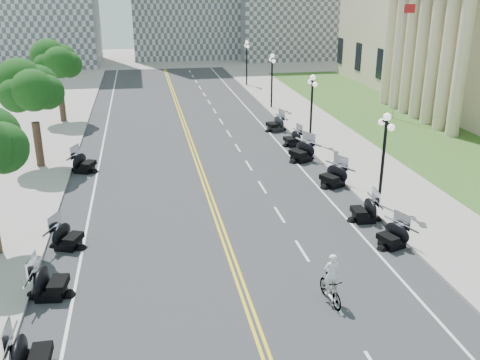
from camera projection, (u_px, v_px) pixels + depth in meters
ground at (231, 257)px, 23.14m from camera, size 160.00×160.00×0.00m
road at (204, 179)px, 32.36m from camera, size 16.00×90.00×0.01m
centerline_yellow_a at (202, 179)px, 32.33m from camera, size 0.12×90.00×0.00m
centerline_yellow_b at (205, 179)px, 32.38m from camera, size 0.12×90.00×0.00m
edge_line_north at (305, 172)px, 33.45m from camera, size 0.12×90.00×0.00m
edge_line_south at (95, 186)px, 31.26m from camera, size 0.12×90.00×0.00m
lane_dash_5 at (333, 300)px, 19.99m from camera, size 0.12×2.00×0.00m
lane_dash_6 at (302, 251)px, 23.68m from camera, size 0.12×2.00×0.00m
lane_dash_7 at (280, 215)px, 27.37m from camera, size 0.12×2.00×0.00m
lane_dash_8 at (262, 187)px, 31.06m from camera, size 0.12×2.00×0.00m
lane_dash_9 at (249, 165)px, 34.75m from camera, size 0.12×2.00×0.00m
lane_dash_10 at (238, 148)px, 38.44m from camera, size 0.12×2.00×0.00m
lane_dash_11 at (229, 133)px, 42.12m from camera, size 0.12×2.00×0.00m
lane_dash_12 at (221, 121)px, 45.81m from camera, size 0.12×2.00×0.00m
lane_dash_13 at (215, 111)px, 49.50m from camera, size 0.12×2.00×0.00m
lane_dash_14 at (209, 102)px, 53.19m from camera, size 0.12×2.00×0.00m
lane_dash_15 at (204, 94)px, 56.88m from camera, size 0.12×2.00×0.00m
lane_dash_16 at (200, 88)px, 60.57m from camera, size 0.12×2.00×0.00m
lane_dash_17 at (196, 82)px, 64.26m from camera, size 0.12×2.00×0.00m
lane_dash_18 at (193, 76)px, 67.94m from camera, size 0.12×2.00×0.00m
lane_dash_19 at (190, 71)px, 71.63m from camera, size 0.12×2.00×0.00m
sidewalk_north at (367, 168)px, 34.13m from camera, size 5.00×90.00×0.15m
sidewalk_south at (21, 189)px, 30.53m from camera, size 5.00×90.00×0.15m
lawn at (409, 131)px, 42.72m from camera, size 9.00×60.00×0.10m
street_lamp_2 at (383, 161)px, 27.40m from camera, size 0.50×1.20×4.90m
street_lamp_3 at (311, 109)px, 38.46m from camera, size 0.50×1.20×4.90m
street_lamp_4 at (272, 81)px, 49.53m from camera, size 0.50×1.20×4.90m
street_lamp_5 at (247, 63)px, 60.59m from camera, size 0.50×1.20×4.90m
flagpole at (398, 61)px, 44.77m from camera, size 1.10×0.20×10.00m
tree_3 at (32, 94)px, 32.69m from camera, size 4.80×4.80×9.20m
tree_4 at (58, 66)px, 43.75m from camera, size 4.80×4.80×9.20m
motorcycle_n_5 at (393, 234)px, 23.86m from camera, size 2.27×2.27×1.24m
motorcycle_n_6 at (365, 209)px, 26.46m from camera, size 1.99×1.99×1.32m
motorcycle_n_7 at (333, 175)px, 31.01m from camera, size 2.69×2.69×1.41m
motorcycle_n_8 at (302, 150)px, 35.41m from camera, size 2.86×2.86×1.50m
motorcycle_n_9 at (293, 137)px, 38.74m from camera, size 2.08×2.08×1.26m
motorcycle_n_10 at (276, 123)px, 42.60m from camera, size 2.33×2.33×1.37m
motorcycle_s_4 at (29, 353)px, 16.13m from camera, size 1.95×1.95×1.35m
motorcycle_s_5 at (49, 281)px, 20.01m from camera, size 2.19×2.19×1.38m
motorcycle_s_6 at (67, 235)px, 23.76m from camera, size 2.40×2.40×1.28m
motorcycle_s_8 at (84, 162)px, 33.35m from camera, size 2.55×2.55×1.36m
bicycle at (330, 290)px, 19.72m from camera, size 0.68×1.82×1.07m
cyclist_rider at (333, 257)px, 19.25m from camera, size 0.60×0.40×1.65m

